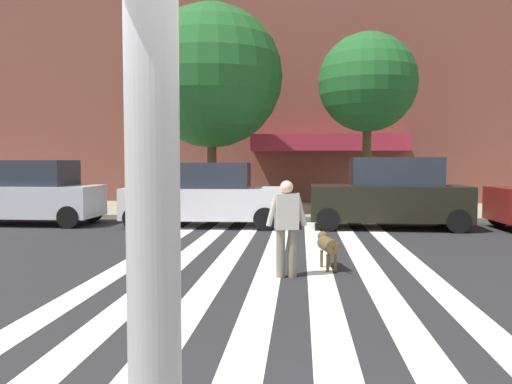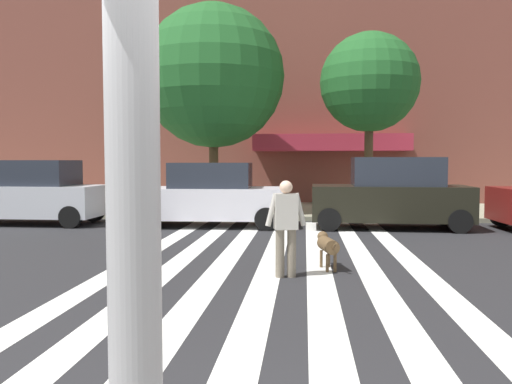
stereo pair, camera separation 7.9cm
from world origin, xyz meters
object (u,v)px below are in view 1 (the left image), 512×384
(pedestrian_dog_walker, at_px, (287,223))
(dog_on_leash, at_px, (328,245))
(parked_car_near_curb, at_px, (24,193))
(street_tree_nearest, at_px, (211,77))
(parked_car_third_in_line, at_px, (390,194))
(parked_car_behind_first, at_px, (205,196))
(street_tree_middle, at_px, (368,83))

(pedestrian_dog_walker, xyz_separation_m, dog_on_leash, (0.73, 0.73, -0.48))
(parked_car_near_curb, bearing_deg, street_tree_nearest, 29.01)
(parked_car_near_curb, xyz_separation_m, parked_car_third_in_line, (11.17, -0.00, 0.03))
(parked_car_near_curb, bearing_deg, parked_car_behind_first, 0.02)
(street_tree_middle, bearing_deg, parked_car_behind_first, -148.37)
(parked_car_near_curb, relative_size, parked_car_behind_first, 0.99)
(parked_car_behind_first, xyz_separation_m, dog_on_leash, (3.35, -5.92, -0.47))
(pedestrian_dog_walker, bearing_deg, parked_car_behind_first, 111.54)
(street_tree_middle, relative_size, pedestrian_dog_walker, 3.84)
(street_tree_nearest, xyz_separation_m, dog_on_leash, (3.67, -8.91, -4.52))
(street_tree_middle, relative_size, dog_on_leash, 6.29)
(parked_car_third_in_line, height_order, dog_on_leash, parked_car_third_in_line)
(street_tree_nearest, distance_m, pedestrian_dog_walker, 10.86)
(street_tree_nearest, relative_size, dog_on_leash, 7.34)
(dog_on_leash, bearing_deg, parked_car_third_in_line, 70.39)
(parked_car_near_curb, distance_m, parked_car_behind_first, 5.71)
(parked_car_third_in_line, relative_size, dog_on_leash, 4.52)
(parked_car_behind_first, bearing_deg, street_tree_nearest, 95.99)
(parked_car_near_curb, xyz_separation_m, parked_car_behind_first, (5.71, 0.00, -0.05))
(parked_car_behind_first, bearing_deg, dog_on_leash, -60.48)
(street_tree_nearest, bearing_deg, pedestrian_dog_walker, -73.05)
(parked_car_behind_first, height_order, street_tree_nearest, street_tree_nearest)
(parked_car_near_curb, distance_m, pedestrian_dog_walker, 10.67)
(parked_car_behind_first, height_order, parked_car_third_in_line, parked_car_third_in_line)
(parked_car_near_curb, height_order, pedestrian_dog_walker, parked_car_near_curb)
(street_tree_middle, xyz_separation_m, pedestrian_dog_walker, (-2.56, -9.85, -3.77))
(street_tree_nearest, bearing_deg, dog_on_leash, -67.64)
(street_tree_middle, bearing_deg, dog_on_leash, -101.36)
(street_tree_middle, bearing_deg, street_tree_nearest, -177.89)
(parked_car_third_in_line, distance_m, pedestrian_dog_walker, 7.23)
(parked_car_third_in_line, relative_size, street_tree_middle, 0.72)
(parked_car_behind_first, xyz_separation_m, pedestrian_dog_walker, (2.63, -6.65, 0.02))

